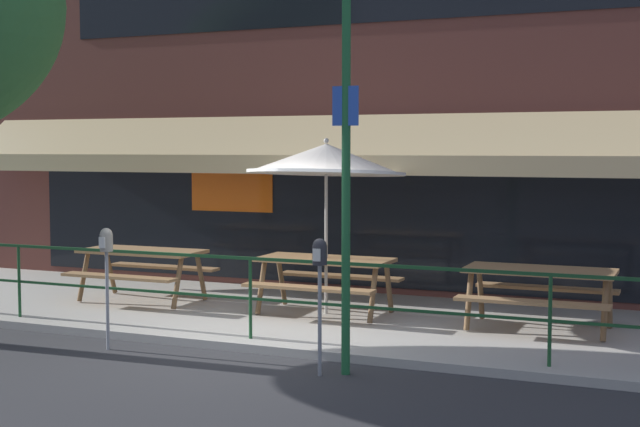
{
  "coord_description": "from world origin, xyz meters",
  "views": [
    {
      "loc": [
        4.8,
        -8.91,
        2.34
      ],
      "look_at": [
        0.34,
        1.6,
        1.5
      ],
      "focal_mm": 50.0,
      "sensor_mm": 36.0,
      "label": 1
    }
  ],
  "objects_px": {
    "picnic_table_left": "(142,260)",
    "picnic_table_right": "(539,281)",
    "picnic_table_centre": "(325,270)",
    "parking_meter_far": "(320,265)",
    "parking_meter_near": "(106,251)",
    "patio_umbrella_centre": "(326,160)",
    "street_sign_pole": "(346,184)"
  },
  "relations": [
    {
      "from": "picnic_table_right",
      "to": "picnic_table_left",
      "type": "bearing_deg",
      "value": -178.25
    },
    {
      "from": "picnic_table_left",
      "to": "street_sign_pole",
      "type": "bearing_deg",
      "value": -30.09
    },
    {
      "from": "parking_meter_far",
      "to": "street_sign_pole",
      "type": "distance_m",
      "value": 0.87
    },
    {
      "from": "parking_meter_near",
      "to": "parking_meter_far",
      "type": "xyz_separation_m",
      "value": [
        2.73,
        -0.13,
        0.0
      ]
    },
    {
      "from": "picnic_table_left",
      "to": "patio_umbrella_centre",
      "type": "xyz_separation_m",
      "value": [
        2.84,
        0.17,
        1.47
      ]
    },
    {
      "from": "picnic_table_left",
      "to": "picnic_table_centre",
      "type": "distance_m",
      "value": 2.84
    },
    {
      "from": "picnic_table_left",
      "to": "patio_umbrella_centre",
      "type": "height_order",
      "value": "patio_umbrella_centre"
    },
    {
      "from": "picnic_table_centre",
      "to": "parking_meter_far",
      "type": "relative_size",
      "value": 1.27
    },
    {
      "from": "patio_umbrella_centre",
      "to": "picnic_table_right",
      "type": "bearing_deg",
      "value": 0.03
    },
    {
      "from": "picnic_table_right",
      "to": "street_sign_pole",
      "type": "xyz_separation_m",
      "value": [
        -1.55,
        -2.56,
        1.27
      ]
    },
    {
      "from": "parking_meter_far",
      "to": "patio_umbrella_centre",
      "type": "bearing_deg",
      "value": 111.33
    },
    {
      "from": "picnic_table_centre",
      "to": "parking_meter_far",
      "type": "distance_m",
      "value": 2.91
    },
    {
      "from": "picnic_table_right",
      "to": "parking_meter_far",
      "type": "bearing_deg",
      "value": -123.15
    },
    {
      "from": "picnic_table_left",
      "to": "picnic_table_right",
      "type": "xyz_separation_m",
      "value": [
        5.68,
        0.17,
        0.0
      ]
    },
    {
      "from": "street_sign_pole",
      "to": "parking_meter_near",
      "type": "bearing_deg",
      "value": -179.53
    },
    {
      "from": "street_sign_pole",
      "to": "picnic_table_centre",
      "type": "bearing_deg",
      "value": 117.05
    },
    {
      "from": "picnic_table_centre",
      "to": "patio_umbrella_centre",
      "type": "xyz_separation_m",
      "value": [
        0.0,
        0.04,
        1.47
      ]
    },
    {
      "from": "picnic_table_left",
      "to": "patio_umbrella_centre",
      "type": "distance_m",
      "value": 3.2
    },
    {
      "from": "picnic_table_right",
      "to": "parking_meter_near",
      "type": "distance_m",
      "value": 5.22
    },
    {
      "from": "picnic_table_centre",
      "to": "parking_meter_near",
      "type": "height_order",
      "value": "parking_meter_near"
    },
    {
      "from": "picnic_table_right",
      "to": "patio_umbrella_centre",
      "type": "relative_size",
      "value": 0.76
    },
    {
      "from": "picnic_table_right",
      "to": "parking_meter_far",
      "type": "relative_size",
      "value": 1.27
    },
    {
      "from": "picnic_table_left",
      "to": "parking_meter_near",
      "type": "bearing_deg",
      "value": -64.23
    },
    {
      "from": "picnic_table_left",
      "to": "picnic_table_right",
      "type": "bearing_deg",
      "value": 1.75
    },
    {
      "from": "picnic_table_centre",
      "to": "parking_meter_near",
      "type": "relative_size",
      "value": 1.27
    },
    {
      "from": "parking_meter_far",
      "to": "street_sign_pole",
      "type": "xyz_separation_m",
      "value": [
        0.22,
        0.16,
        0.83
      ]
    },
    {
      "from": "street_sign_pole",
      "to": "picnic_table_right",
      "type": "bearing_deg",
      "value": 58.8
    },
    {
      "from": "picnic_table_left",
      "to": "picnic_table_right",
      "type": "distance_m",
      "value": 5.68
    },
    {
      "from": "parking_meter_near",
      "to": "picnic_table_left",
      "type": "bearing_deg",
      "value": 115.77
    },
    {
      "from": "parking_meter_near",
      "to": "parking_meter_far",
      "type": "height_order",
      "value": "same"
    },
    {
      "from": "picnic_table_right",
      "to": "parking_meter_near",
      "type": "relative_size",
      "value": 1.27
    },
    {
      "from": "parking_meter_far",
      "to": "street_sign_pole",
      "type": "relative_size",
      "value": 0.37
    }
  ]
}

